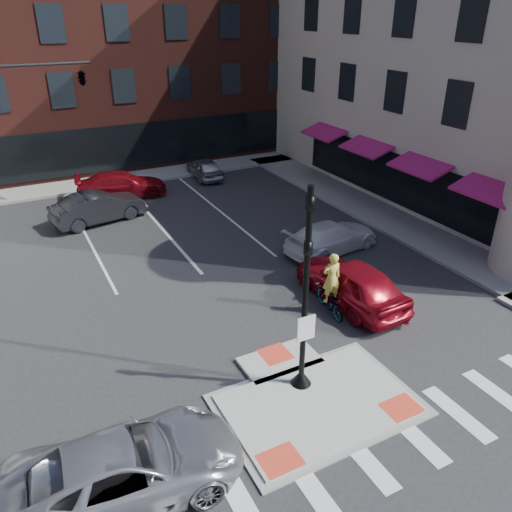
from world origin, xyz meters
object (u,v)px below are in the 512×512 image
red_sedan (351,282)px  white_pickup (332,237)px  bg_car_red (122,185)px  bg_car_dark (99,207)px  cyclist (330,293)px  silver_suv (125,468)px  bg_car_silver (204,168)px

red_sedan → white_pickup: size_ratio=1.06×
white_pickup → bg_car_red: (-6.56, 11.37, 0.05)m
bg_car_dark → cyclist: 13.55m
silver_suv → bg_car_silver: (10.35, 20.69, -0.10)m
white_pickup → cyclist: size_ratio=1.97×
cyclist → white_pickup: bearing=-118.6°
bg_car_silver → bg_car_dark: bearing=32.0°
red_sedan → bg_car_silver: 16.43m
silver_suv → bg_car_dark: (2.85, 16.43, 0.03)m
silver_suv → cyclist: size_ratio=2.28×
white_pickup → bg_car_silver: 12.53m
bg_car_red → cyclist: bearing=-158.2°
bg_car_red → bg_car_dark: bearing=157.2°
silver_suv → bg_car_dark: bearing=-6.8°
bg_car_silver → cyclist: size_ratio=1.60×
silver_suv → red_sedan: red_sedan is taller
red_sedan → bg_car_dark: size_ratio=1.04×
bg_car_dark → white_pickup: bearing=-145.2°
bg_car_dark → bg_car_silver: bg_car_dark is taller
bg_car_dark → bg_car_red: 3.69m
silver_suv → cyclist: (8.35, 4.04, 0.05)m
red_sedan → cyclist: (-1.09, -0.24, -0.04)m
cyclist → red_sedan: bearing=-160.3°
bg_car_silver → white_pickup: bearing=97.0°
silver_suv → red_sedan: bearing=-62.5°
bg_car_dark → bg_car_red: size_ratio=0.94×
white_pickup → bg_car_silver: (-1.00, 12.49, -0.03)m
bg_car_dark → cyclist: size_ratio=2.00×
bg_car_dark → cyclist: cyclist is taller
red_sedan → bg_car_dark: red_sedan is taller
silver_suv → bg_car_red: bearing=-10.7°
bg_car_dark → cyclist: (5.50, -12.39, 0.02)m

